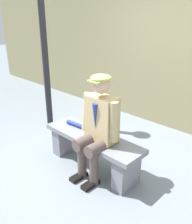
# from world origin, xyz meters

# --- Properties ---
(ground_plane) EXTENTS (30.00, 30.00, 0.00)m
(ground_plane) POSITION_xyz_m (0.00, 0.00, 0.00)
(ground_plane) COLOR slate
(bench) EXTENTS (1.44, 0.42, 0.47)m
(bench) POSITION_xyz_m (0.00, 0.00, 0.31)
(bench) COLOR slate
(bench) RESTS_ON ground
(seated_man) EXTENTS (0.55, 0.53, 1.30)m
(seated_man) POSITION_xyz_m (-0.17, 0.06, 0.71)
(seated_man) COLOR tan
(seated_man) RESTS_ON ground
(rolled_magazine) EXTENTS (0.30, 0.08, 0.06)m
(rolled_magazine) POSITION_xyz_m (0.37, -0.03, 0.50)
(rolled_magazine) COLOR navy
(rolled_magazine) RESTS_ON bench
(stadium_wall) EXTENTS (12.00, 0.24, 2.55)m
(stadium_wall) POSITION_xyz_m (0.00, -1.97, 1.28)
(stadium_wall) COLOR #87805A
(stadium_wall) RESTS_ON ground
(lamp_post) EXTENTS (0.27, 0.27, 2.85)m
(lamp_post) POSITION_xyz_m (1.58, -0.43, 1.86)
(lamp_post) COLOR black
(lamp_post) RESTS_ON ground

